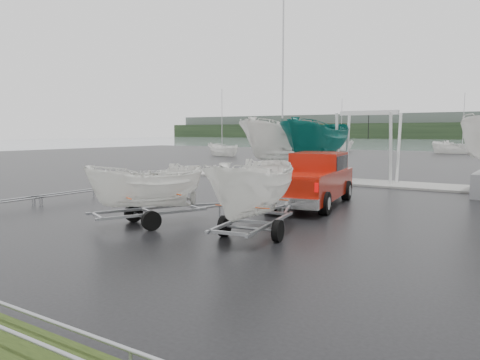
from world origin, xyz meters
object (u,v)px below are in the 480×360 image
Objects in this scene: trailer_hitched at (253,140)px; trailer_parked at (147,150)px; boat_hoist at (368,137)px; pickup_truck at (314,178)px.

trailer_parked is at bearing 176.28° from trailer_hitched.
trailer_parked is (-3.69, -0.39, -0.34)m from trailer_hitched.
boat_hoist is at bearing 107.52° from trailer_parked.
trailer_hitched is 3.73m from trailer_parked.
trailer_parked is 15.56m from boat_hoist.
pickup_truck is 1.49× the size of trailer_parked.
boat_hoist is (-0.59, 8.49, 1.58)m from pickup_truck.
boat_hoist is (-1.72, 15.04, -0.06)m from trailer_hitched.
trailer_hitched is at bearing -83.46° from boat_hoist.
trailer_hitched is 15.14m from boat_hoist.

